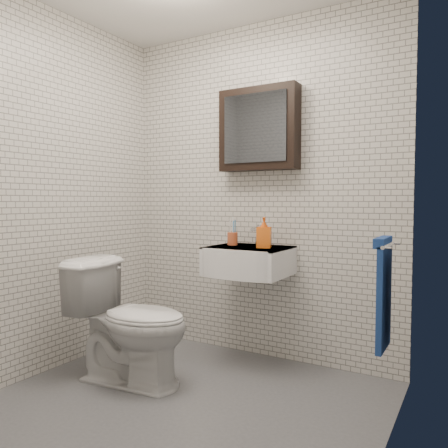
% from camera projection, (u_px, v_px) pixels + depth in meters
% --- Properties ---
extents(ground, '(2.20, 2.00, 0.01)m').
position_uv_depth(ground, '(180.00, 405.00, 2.50)').
color(ground, '#52555B').
rests_on(ground, ground).
extents(room_shell, '(2.22, 2.02, 2.51)m').
position_uv_depth(room_shell, '(178.00, 149.00, 2.43)').
color(room_shell, silver).
rests_on(room_shell, ground).
extents(washbasin, '(0.55, 0.50, 0.20)m').
position_uv_depth(washbasin, '(246.00, 261.00, 3.07)').
color(washbasin, white).
rests_on(washbasin, room_shell).
extents(faucet, '(0.06, 0.20, 0.15)m').
position_uv_depth(faucet, '(259.00, 236.00, 3.23)').
color(faucet, silver).
rests_on(faucet, washbasin).
extents(mirror_cabinet, '(0.60, 0.15, 0.60)m').
position_uv_depth(mirror_cabinet, '(259.00, 129.00, 3.19)').
color(mirror_cabinet, black).
rests_on(mirror_cabinet, room_shell).
extents(towel_rail, '(0.09, 0.30, 0.58)m').
position_uv_depth(towel_rail, '(384.00, 289.00, 2.24)').
color(towel_rail, silver).
rests_on(towel_rail, room_shell).
extents(toothbrush_cup, '(0.08, 0.08, 0.21)m').
position_uv_depth(toothbrush_cup, '(233.00, 238.00, 3.23)').
color(toothbrush_cup, '#C25630').
rests_on(toothbrush_cup, washbasin).
extents(soap_bottle, '(0.12, 0.12, 0.22)m').
position_uv_depth(soap_bottle, '(264.00, 232.00, 3.02)').
color(soap_bottle, '#ED4E18').
rests_on(soap_bottle, washbasin).
extents(toilet, '(0.83, 0.53, 0.80)m').
position_uv_depth(toilet, '(131.00, 321.00, 2.81)').
color(toilet, white).
rests_on(toilet, ground).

